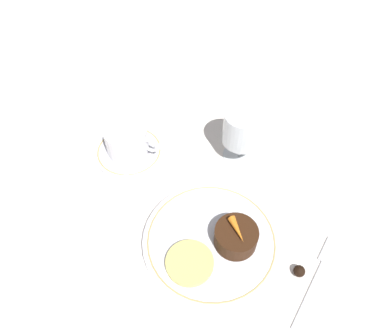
# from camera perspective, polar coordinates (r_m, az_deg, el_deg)

# --- Properties ---
(ground_plane) EXTENTS (3.00, 3.00, 0.00)m
(ground_plane) POSITION_cam_1_polar(r_m,az_deg,el_deg) (0.69, 5.63, -7.49)
(ground_plane) COLOR white
(dinner_plate) EXTENTS (0.23, 0.23, 0.01)m
(dinner_plate) POSITION_cam_1_polar(r_m,az_deg,el_deg) (0.65, 2.91, -11.04)
(dinner_plate) COLOR white
(dinner_plate) RESTS_ON ground_plane
(saucer) EXTENTS (0.14, 0.14, 0.01)m
(saucer) POSITION_cam_1_polar(r_m,az_deg,el_deg) (0.78, -9.52, 2.50)
(saucer) COLOR white
(saucer) RESTS_ON ground_plane
(coffee_cup) EXTENTS (0.11, 0.08, 0.06)m
(coffee_cup) POSITION_cam_1_polar(r_m,az_deg,el_deg) (0.75, -9.89, 4.29)
(coffee_cup) COLOR white
(coffee_cup) RESTS_ON saucer
(spoon) EXTENTS (0.05, 0.11, 0.00)m
(spoon) POSITION_cam_1_polar(r_m,az_deg,el_deg) (0.76, -6.76, 1.84)
(spoon) COLOR silver
(spoon) RESTS_ON saucer
(wine_glass) EXTENTS (0.08, 0.08, 0.12)m
(wine_glass) POSITION_cam_1_polar(r_m,az_deg,el_deg) (0.72, 7.73, 5.79)
(wine_glass) COLOR silver
(wine_glass) RESTS_ON ground_plane
(fork) EXTENTS (0.06, 0.17, 0.01)m
(fork) POSITION_cam_1_polar(r_m,az_deg,el_deg) (0.67, 18.93, -14.56)
(fork) COLOR silver
(fork) RESTS_ON ground_plane
(dessert_cake) EXTENTS (0.07, 0.07, 0.04)m
(dessert_cake) POSITION_cam_1_polar(r_m,az_deg,el_deg) (0.63, 6.70, -10.36)
(dessert_cake) COLOR #381E0F
(dessert_cake) RESTS_ON dinner_plate
(carrot_garnish) EXTENTS (0.04, 0.04, 0.01)m
(carrot_garnish) POSITION_cam_1_polar(r_m,az_deg,el_deg) (0.61, 6.91, -9.30)
(carrot_garnish) COLOR orange
(carrot_garnish) RESTS_ON dessert_cake
(pineapple_slice) EXTENTS (0.08, 0.08, 0.01)m
(pineapple_slice) POSITION_cam_1_polar(r_m,az_deg,el_deg) (0.62, -0.36, -14.24)
(pineapple_slice) COLOR #EFE075
(pineapple_slice) RESTS_ON dinner_plate
(chocolate_truffle) EXTENTS (0.02, 0.02, 0.02)m
(chocolate_truffle) POSITION_cam_1_polar(r_m,az_deg,el_deg) (0.65, 16.02, -14.87)
(chocolate_truffle) COLOR black
(chocolate_truffle) RESTS_ON ground_plane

